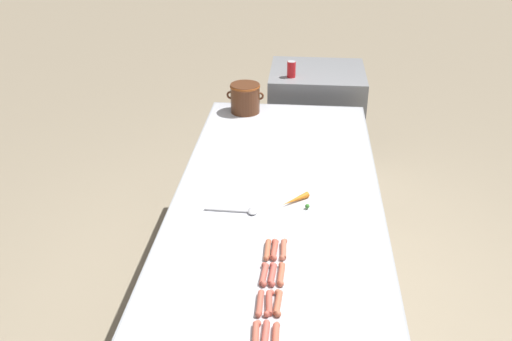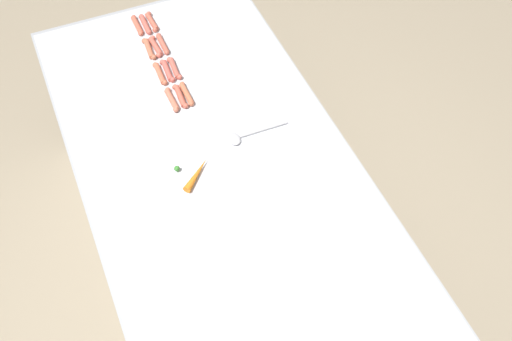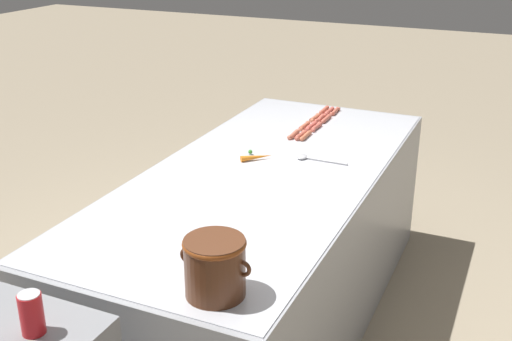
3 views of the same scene
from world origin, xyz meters
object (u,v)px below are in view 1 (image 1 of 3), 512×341
Objects in this scene: hot_dog_11 at (284,249)px; bean_pot at (245,97)px; hot_dog_0 at (256,335)px; carrot at (296,200)px; hot_dog_1 at (260,303)px; hot_dog_2 at (264,274)px; hot_dog_3 at (267,250)px; hot_dog_10 at (281,274)px; hot_dog_6 at (272,274)px; hot_dog_4 at (265,335)px; hot_dog_9 at (278,303)px; serving_spoon at (244,211)px; hot_dog_5 at (269,303)px; back_cabinet at (315,126)px; soda_can at (291,69)px; hot_dog_8 at (276,337)px; hot_dog_7 at (274,250)px.

bean_pot is at bearing 102.08° from hot_dog_11.
carrot reaches higher than hot_dog_0.
bean_pot is (-0.27, 1.98, 0.10)m from hot_dog_1.
hot_dog_1 is at bearing -101.74° from hot_dog_11.
hot_dog_1 is at bearing -90.70° from hot_dog_2.
bean_pot is at bearing 98.63° from hot_dog_2.
hot_dog_10 is (0.07, -0.17, 0.00)m from hot_dog_3.
hot_dog_1 is at bearing -101.47° from hot_dog_6.
hot_dog_4 and hot_dog_9 have the same top height.
carrot is (0.08, 0.60, 0.00)m from hot_dog_6.
hot_dog_0 and hot_dog_2 have the same top height.
serving_spoon is (-0.21, 0.66, -0.00)m from hot_dog_9.
hot_dog_6 is 0.04m from hot_dog_10.
hot_dog_6 is 0.18m from hot_dog_11.
hot_dog_10 is at bearing 78.41° from hot_dog_5.
back_cabinet is 7.66× the size of soda_can.
hot_dog_0 is 0.37m from hot_dog_10.
hot_dog_0 is 0.20m from hot_dog_9.
bean_pot reaches higher than hot_dog_9.
hot_dog_1 and hot_dog_8 have the same top height.
hot_dog_9 is (-0.00, 0.18, 0.00)m from hot_dog_8.
hot_dog_10 is 0.60m from carrot.
hot_dog_7 is 1.20× the size of soda_can.
hot_dog_10 is at bearing -79.12° from bean_pot.
hot_dog_2 and hot_dog_11 have the same top height.
hot_dog_0 is at bearing -171.68° from hot_dog_4.
hot_dog_10 is 1.20× the size of soda_can.
hot_dog_5 is at bearing -101.59° from hot_dog_10.
hot_dog_5 is 1.00× the size of hot_dog_8.
hot_dog_4 is 0.35m from hot_dog_6.
carrot is at bearing 82.40° from hot_dog_6.
hot_dog_3 is at bearing -90.68° from soda_can.
soda_can is at bearing 90.92° from hot_dog_8.
hot_dog_5 is at bearing -89.85° from soda_can.
serving_spoon is at bearing 101.54° from hot_dog_1.
hot_dog_1 is 1.00× the size of hot_dog_9.
back_cabinet reaches higher than hot_dog_2.
hot_dog_3 is 1.20× the size of soda_can.
bean_pot is at bearing 99.72° from hot_dog_6.
hot_dog_4 is at bearing -94.01° from back_cabinet.
hot_dog_6 is (0.04, 0.18, 0.00)m from hot_dog_1.
soda_can is (-0.04, 2.66, 0.14)m from hot_dog_8.
hot_dog_3 and hot_dog_4 have the same top height.
hot_dog_10 is at bearing -94.20° from carrot.
hot_dog_2 is 1.00× the size of hot_dog_9.
carrot is at bearing 84.06° from hot_dog_5.
hot_dog_0 is 0.53m from hot_dog_7.
hot_dog_11 is (0.04, 0.18, 0.00)m from hot_dog_6.
hot_dog_2 is 1.00× the size of hot_dog_7.
hot_dog_6 is at bearing -89.81° from soda_can.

